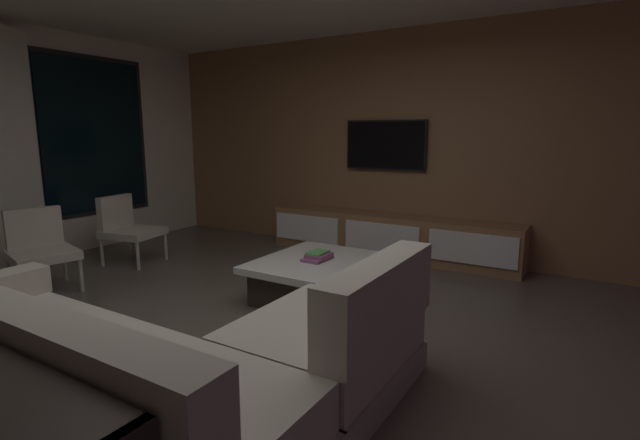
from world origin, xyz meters
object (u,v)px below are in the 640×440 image
book_stack_on_coffee_table (318,256)px  accent_chair_by_curtain (40,245)px  mounted_tv (385,145)px  media_console (392,237)px  sectional_couch (154,370)px  coffee_table (326,280)px  accent_chair_near_window (127,226)px

book_stack_on_coffee_table → accent_chair_by_curtain: 2.67m
mounted_tv → accent_chair_by_curtain: bearing=143.8°
media_console → mounted_tv: 1.13m
sectional_couch → mounted_tv: mounted_tv is taller
coffee_table → mounted_tv: 2.21m
accent_chair_by_curtain → mounted_tv: (3.04, -2.22, 0.92)m
sectional_couch → book_stack_on_coffee_table: 2.05m
accent_chair_near_window → accent_chair_by_curtain: bearing=-172.9°
mounted_tv → media_console: bearing=-132.4°
coffee_table → mounted_tv: size_ratio=1.12×
sectional_couch → accent_chair_by_curtain: 2.79m
sectional_couch → media_console: (3.71, 0.23, -0.04)m
accent_chair_near_window → mounted_tv: 3.21m
book_stack_on_coffee_table → mounted_tv: size_ratio=0.28×
book_stack_on_coffee_table → media_console: media_console is taller
sectional_couch → mounted_tv: (3.89, 0.43, 1.06)m
sectional_couch → mounted_tv: size_ratio=2.41×
coffee_table → accent_chair_by_curtain: accent_chair_by_curtain is taller
accent_chair_by_curtain → media_console: 3.75m
book_stack_on_coffee_table → accent_chair_near_window: accent_chair_near_window is taller
sectional_couch → media_console: bearing=3.6°
sectional_couch → coffee_table: 2.04m
accent_chair_by_curtain → mounted_tv: 3.87m
accent_chair_by_curtain → mounted_tv: size_ratio=0.75×
accent_chair_by_curtain → coffee_table: bearing=-64.7°
coffee_table → accent_chair_by_curtain: bearing=115.3°
accent_chair_near_window → mounted_tv: (1.98, -2.35, 0.92)m
book_stack_on_coffee_table → mounted_tv: (1.86, 0.17, 0.95)m
book_stack_on_coffee_table → accent_chair_near_window: 2.53m
media_console → book_stack_on_coffee_table: bearing=179.2°
coffee_table → mounted_tv: mounted_tv is taller
accent_chair_by_curtain → mounted_tv: mounted_tv is taller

